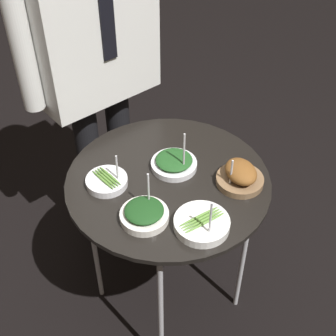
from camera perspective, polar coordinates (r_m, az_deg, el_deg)
ground_plane at (r=2.20m, az=0.00°, el=-15.56°), size 8.00×8.00×0.00m
serving_cart at (r=1.66m, az=0.00°, el=-2.58°), size 0.72×0.72×0.74m
bowl_spinach_mid_left at (r=1.66m, az=0.74°, el=0.64°), size 0.16×0.16×0.17m
bowl_asparagus_mid_right at (r=1.61m, az=-7.46°, el=-1.59°), size 0.14×0.14×0.13m
bowl_asparagus_front_center at (r=1.47m, az=4.14°, el=-6.78°), size 0.18×0.18×0.15m
bowl_spinach_front_right at (r=1.48m, az=-2.91°, el=-5.59°), size 0.16×0.16×0.16m
bowl_roast_front_left at (r=1.61m, az=8.81°, el=-0.93°), size 0.16×0.16×0.12m
waiter_figure at (r=1.82m, az=-9.25°, el=15.27°), size 0.62×0.23×1.67m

